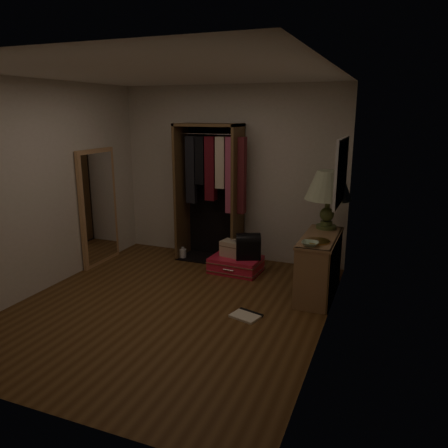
{
  "coord_description": "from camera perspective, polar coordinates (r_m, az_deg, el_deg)",
  "views": [
    {
      "loc": [
        2.31,
        -4.15,
        2.22
      ],
      "look_at": [
        0.3,
        0.95,
        0.8
      ],
      "focal_mm": 35.0,
      "sensor_mm": 36.0,
      "label": 1
    }
  ],
  "objects": [
    {
      "name": "open_wardrobe",
      "position": [
        6.5,
        -1.39,
        5.62
      ],
      "size": [
        1.05,
        0.5,
        2.05
      ],
      "color": "brown",
      "rests_on": "ground"
    },
    {
      "name": "ceramic_bowl",
      "position": [
        5.01,
        11.18,
        -2.54
      ],
      "size": [
        0.2,
        0.2,
        0.05
      ],
      "primitive_type": "imported",
      "rotation": [
        0.0,
        0.0,
        0.03
      ],
      "color": "#A3C2A2",
      "rests_on": "console_bookshelf"
    },
    {
      "name": "brass_tray",
      "position": [
        5.18,
        12.09,
        -2.2
      ],
      "size": [
        0.36,
        0.36,
        0.02
      ],
      "rotation": [
        0.0,
        0.0,
        -0.31
      ],
      "color": "#B28744",
      "rests_on": "console_bookshelf"
    },
    {
      "name": "train_case",
      "position": [
        6.21,
        1.15,
        -3.2
      ],
      "size": [
        0.36,
        0.28,
        0.24
      ],
      "rotation": [
        0.0,
        0.0,
        -0.19
      ],
      "color": "#BFAE92",
      "rests_on": "pink_suitcase"
    },
    {
      "name": "floor_book",
      "position": [
        4.98,
        2.98,
        -11.82
      ],
      "size": [
        0.36,
        0.32,
        0.03
      ],
      "rotation": [
        0.0,
        0.0,
        -0.28
      ],
      "color": "#EBE1C6",
      "rests_on": "ground"
    },
    {
      "name": "floor_mirror",
      "position": [
        6.67,
        -16.06,
        2.1
      ],
      "size": [
        0.06,
        0.8,
        1.7
      ],
      "color": "tan",
      "rests_on": "ground"
    },
    {
      "name": "black_bag",
      "position": [
        6.09,
        3.16,
        -2.81
      ],
      "size": [
        0.4,
        0.33,
        0.37
      ],
      "rotation": [
        0.0,
        0.0,
        0.4
      ],
      "color": "black",
      "rests_on": "pink_suitcase"
    },
    {
      "name": "white_jug",
      "position": [
        6.81,
        -5.39,
        -3.87
      ],
      "size": [
        0.13,
        0.13,
        0.18
      ],
      "rotation": [
        0.0,
        0.0,
        -0.24
      ],
      "color": "silver",
      "rests_on": "ground"
    },
    {
      "name": "pink_suitcase",
      "position": [
        6.23,
        1.55,
        -5.3
      ],
      "size": [
        0.74,
        0.55,
        0.22
      ],
      "rotation": [
        0.0,
        0.0,
        -0.06
      ],
      "color": "red",
      "rests_on": "ground"
    },
    {
      "name": "table_lamp",
      "position": [
        5.68,
        13.49,
        4.78
      ],
      "size": [
        0.74,
        0.74,
        0.75
      ],
      "rotation": [
        0.0,
        0.0,
        -0.27
      ],
      "color": "#47582B",
      "rests_on": "console_bookshelf"
    },
    {
      "name": "console_bookshelf",
      "position": [
        5.53,
        12.36,
        -5.01
      ],
      "size": [
        0.42,
        1.12,
        0.75
      ],
      "color": "#916946",
      "rests_on": "ground"
    },
    {
      "name": "room_walls",
      "position": [
        4.8,
        -6.51,
        5.82
      ],
      "size": [
        3.52,
        4.02,
        2.6
      ],
      "color": "beige",
      "rests_on": "ground"
    },
    {
      "name": "ground",
      "position": [
        5.24,
        -7.01,
        -10.65
      ],
      "size": [
        4.0,
        4.0,
        0.0
      ],
      "primitive_type": "plane",
      "color": "#523317",
      "rests_on": "ground"
    }
  ]
}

